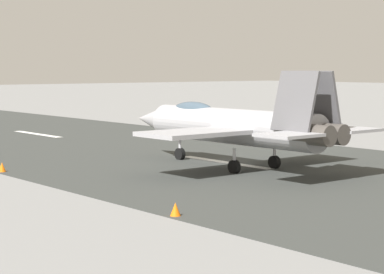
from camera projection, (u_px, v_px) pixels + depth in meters
The scene contains 6 objects.
ground_plane at pixel (228, 163), 46.20m from camera, with size 400.00×400.00×0.00m, color gray.
runway_strip at pixel (228, 163), 46.19m from camera, with size 240.00×26.00×0.02m.
fighter_jet at pixel (231, 125), 43.86m from camera, with size 17.31×13.48×5.71m.
crew_person at pixel (222, 128), 61.73m from camera, with size 0.39×0.68×1.74m.
marker_cone_near at pixel (175, 210), 29.65m from camera, with size 0.44×0.44×0.55m, color orange.
marker_cone_mid at pixel (2, 167), 42.14m from camera, with size 0.44×0.44×0.55m, color orange.
Camera 1 is at (-34.42, 30.37, 5.90)m, focal length 70.12 mm.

